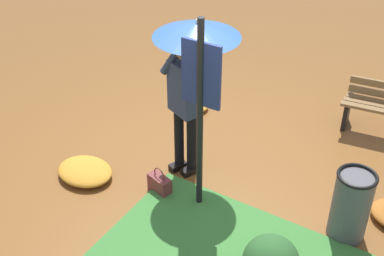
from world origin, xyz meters
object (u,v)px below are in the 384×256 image
info_sign_post (201,97)px  trash_bin (351,206)px  person_with_umbrella (191,60)px  handbag (160,185)px

info_sign_post → trash_bin: size_ratio=2.76×
person_with_umbrella → info_sign_post: 0.63m
handbag → trash_bin: (2.10, 0.49, 0.29)m
handbag → trash_bin: size_ratio=0.44×
person_with_umbrella → info_sign_post: (0.40, -0.47, -0.11)m
info_sign_post → handbag: info_sign_post is taller
person_with_umbrella → trash_bin: (2.00, -0.07, -1.13)m
info_sign_post → person_with_umbrella: bearing=130.5°
info_sign_post → handbag: (-0.50, -0.08, -1.32)m
person_with_umbrella → trash_bin: bearing=-1.9°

